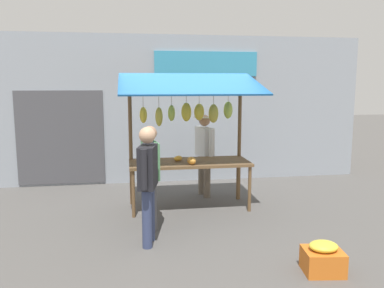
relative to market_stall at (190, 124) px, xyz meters
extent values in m
plane|color=#514F4C|center=(0.02, 0.06, -1.57)|extent=(40.00, 40.00, 0.00)
cube|color=#8C939E|center=(0.02, -2.14, 0.13)|extent=(9.00, 0.25, 3.40)
cube|color=teal|center=(-0.69, -2.00, 1.18)|extent=(2.40, 0.06, 0.56)
cube|color=#47474C|center=(2.62, -2.01, -0.47)|extent=(1.90, 0.04, 2.10)
cube|color=brown|center=(0.02, 0.06, -0.72)|extent=(2.20, 0.90, 0.05)
cylinder|color=brown|center=(1.06, 0.45, -1.16)|extent=(0.06, 0.06, 0.83)
cylinder|color=brown|center=(-1.02, 0.45, -1.16)|extent=(0.06, 0.06, 0.83)
cylinder|color=brown|center=(1.06, -0.33, -1.16)|extent=(0.06, 0.06, 0.83)
cylinder|color=brown|center=(-1.02, -0.33, -1.16)|extent=(0.06, 0.06, 0.83)
cylinder|color=brown|center=(1.08, -0.34, -0.40)|extent=(0.07, 0.07, 2.35)
cylinder|color=brown|center=(-1.04, -0.34, -0.40)|extent=(0.07, 0.07, 2.35)
cylinder|color=brown|center=(0.02, -0.34, 0.58)|extent=(2.12, 0.06, 0.06)
cube|color=#19518C|center=(0.02, 0.21, 0.73)|extent=(2.50, 1.46, 0.39)
cylinder|color=brown|center=(-0.79, -0.32, 0.48)|extent=(0.01, 0.01, 0.19)
ellipsoid|color=#B2CC4C|center=(-0.79, -0.32, 0.22)|extent=(0.25, 0.27, 0.33)
cylinder|color=brown|center=(-0.50, -0.31, 0.46)|extent=(0.01, 0.01, 0.24)
ellipsoid|color=gold|center=(-0.50, -0.31, 0.16)|extent=(0.25, 0.23, 0.36)
cylinder|color=brown|center=(-0.23, -0.32, 0.47)|extent=(0.01, 0.01, 0.23)
ellipsoid|color=yellow|center=(-0.23, -0.32, 0.19)|extent=(0.27, 0.26, 0.32)
cylinder|color=brown|center=(0.02, -0.31, 0.48)|extent=(0.01, 0.01, 0.21)
ellipsoid|color=yellow|center=(0.02, -0.31, 0.19)|extent=(0.22, 0.20, 0.36)
cylinder|color=brown|center=(0.31, -0.32, 0.45)|extent=(0.01, 0.01, 0.25)
ellipsoid|color=#B2CC4C|center=(0.31, -0.32, 0.18)|extent=(0.16, 0.19, 0.30)
cylinder|color=brown|center=(0.54, -0.31, 0.44)|extent=(0.01, 0.01, 0.29)
ellipsoid|color=gold|center=(0.54, -0.31, 0.11)|extent=(0.19, 0.19, 0.36)
cylinder|color=brown|center=(0.84, -0.35, 0.44)|extent=(0.01, 0.01, 0.28)
ellipsoid|color=yellow|center=(0.84, -0.35, 0.14)|extent=(0.16, 0.19, 0.31)
ellipsoid|color=orange|center=(0.03, 0.35, -0.62)|extent=(0.19, 0.25, 0.14)
ellipsoid|color=gold|center=(0.22, -0.01, -0.64)|extent=(0.22, 0.20, 0.10)
cylinder|color=#726656|center=(-0.37, -0.83, -1.16)|extent=(0.14, 0.14, 0.83)
cylinder|color=#726656|center=(-0.44, -0.56, -1.16)|extent=(0.14, 0.14, 0.83)
cube|color=silver|center=(-0.40, -0.69, -0.45)|extent=(0.33, 0.54, 0.59)
cylinder|color=silver|center=(-0.33, -0.99, -0.42)|extent=(0.09, 0.09, 0.54)
cylinder|color=silver|center=(-0.47, -0.39, -0.42)|extent=(0.09, 0.09, 0.54)
sphere|color=#A87A5B|center=(-0.40, -0.69, -0.01)|extent=(0.23, 0.23, 0.23)
cylinder|color=beige|center=(-0.40, -0.69, 0.06)|extent=(0.43, 0.43, 0.02)
cylinder|color=#4C4C51|center=(0.78, 1.13, -1.16)|extent=(0.14, 0.14, 0.82)
cylinder|color=#4C4C51|center=(0.81, 0.86, -1.16)|extent=(0.14, 0.14, 0.82)
cube|color=#518C5B|center=(0.79, 0.99, -0.46)|extent=(0.27, 0.51, 0.58)
cylinder|color=#518C5B|center=(0.76, 1.30, -0.44)|extent=(0.09, 0.09, 0.53)
cylinder|color=#518C5B|center=(0.83, 0.69, -0.44)|extent=(0.09, 0.09, 0.53)
sphere|color=#A87A5B|center=(0.79, 0.99, -0.03)|extent=(0.22, 0.22, 0.22)
cylinder|color=navy|center=(0.89, 1.79, -1.15)|extent=(0.14, 0.14, 0.84)
cylinder|color=navy|center=(0.84, 1.51, -1.15)|extent=(0.14, 0.14, 0.84)
cube|color=black|center=(0.87, 1.65, -0.43)|extent=(0.32, 0.54, 0.60)
cylinder|color=black|center=(0.93, 1.96, -0.40)|extent=(0.09, 0.09, 0.55)
cylinder|color=black|center=(0.80, 1.34, -0.40)|extent=(0.09, 0.09, 0.55)
sphere|color=tan|center=(0.87, 1.65, 0.02)|extent=(0.23, 0.23, 0.23)
cube|color=#D1661E|center=(-1.19, 2.89, -1.43)|extent=(0.52, 0.46, 0.29)
ellipsoid|color=yellow|center=(-1.19, 2.89, -1.23)|extent=(0.35, 0.31, 0.12)
camera|label=1|loc=(1.13, 7.18, 0.73)|focal=37.28mm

